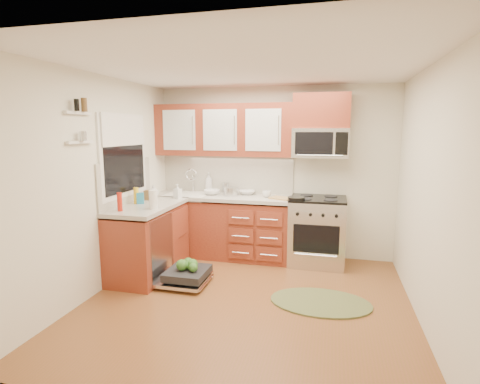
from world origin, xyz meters
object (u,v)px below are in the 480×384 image
(stock_pot, at_px, (231,191))
(cup, at_px, (267,194))
(cutting_board, at_px, (281,198))
(paper_towel_roll, at_px, (153,200))
(range, at_px, (317,231))
(dishwasher, at_px, (185,276))
(upper_cabinets, at_px, (223,130))
(sink, at_px, (188,202))
(rug, at_px, (320,302))
(bowl_b, at_px, (212,192))
(bowl_a, at_px, (247,192))
(microwave, at_px, (320,143))
(skillet, at_px, (296,199))

(stock_pot, relative_size, cup, 1.74)
(cutting_board, xyz_separation_m, paper_towel_roll, (-1.43, -1.03, 0.10))
(cup, bearing_deg, cutting_board, -22.27)
(range, bearing_deg, dishwasher, -143.73)
(upper_cabinets, bearing_deg, range, -5.89)
(paper_towel_roll, bearing_deg, sink, 90.00)
(rug, distance_m, bowl_b, 2.31)
(stock_pot, relative_size, paper_towel_roll, 0.94)
(bowl_b, bearing_deg, stock_pot, -4.85)
(sink, xyz_separation_m, stock_pot, (0.68, 0.01, 0.19))
(paper_towel_roll, distance_m, bowl_b, 1.20)
(dishwasher, height_order, paper_towel_roll, paper_towel_roll)
(cutting_board, xyz_separation_m, cup, (-0.22, 0.09, 0.04))
(upper_cabinets, relative_size, rug, 1.86)
(stock_pot, bearing_deg, cup, 1.06)
(dishwasher, height_order, bowl_a, bowl_a)
(dishwasher, bearing_deg, cup, 54.25)
(cutting_board, height_order, cup, cup)
(rug, relative_size, bowl_a, 4.62)
(microwave, relative_size, sink, 1.23)
(skillet, bearing_deg, cup, 149.77)
(sink, height_order, dishwasher, sink)
(microwave, distance_m, sink, 2.13)
(rug, xyz_separation_m, cutting_board, (-0.61, 1.18, 0.93))
(dishwasher, relative_size, bowl_b, 2.94)
(rug, relative_size, cup, 9.01)
(cutting_board, bearing_deg, bowl_b, 174.24)
(upper_cabinets, height_order, skillet, upper_cabinets)
(skillet, bearing_deg, microwave, 52.88)
(upper_cabinets, bearing_deg, skillet, -19.35)
(cutting_board, bearing_deg, sink, 177.06)
(range, xyz_separation_m, paper_towel_roll, (-1.93, -1.11, 0.56))
(skillet, relative_size, cutting_board, 0.74)
(range, distance_m, skillet, 0.62)
(upper_cabinets, relative_size, cup, 16.80)
(stock_pot, bearing_deg, rug, -42.77)
(sink, relative_size, cutting_board, 2.01)
(range, relative_size, bowl_b, 4.00)
(sink, bearing_deg, dishwasher, -70.80)
(sink, height_order, paper_towel_roll, paper_towel_roll)
(bowl_b, xyz_separation_m, cup, (0.83, -0.02, 0.01))
(paper_towel_roll, bearing_deg, cutting_board, 35.76)
(paper_towel_roll, bearing_deg, stock_pot, 58.61)
(range, distance_m, sink, 1.96)
(microwave, height_order, stock_pot, microwave)
(range, bearing_deg, microwave, 90.00)
(bowl_b, bearing_deg, upper_cabinets, 39.01)
(dishwasher, distance_m, cutting_board, 1.70)
(bowl_b, bearing_deg, cup, -1.09)
(upper_cabinets, distance_m, cutting_board, 1.32)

